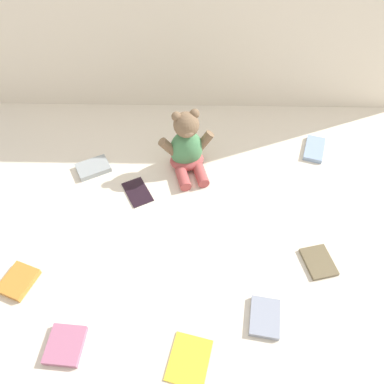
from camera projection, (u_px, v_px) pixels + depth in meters
The scene contains 11 objects.
ground_plane at pixel (196, 189), 1.28m from camera, with size 3.20×3.20×0.00m, color silver.
backdrop_drape at pixel (198, 11), 1.30m from camera, with size 1.76×0.03×0.79m, color silver.
teddy_bear at pixel (186, 148), 1.29m from camera, with size 0.20×0.20×0.24m.
book_case_0 at pixel (93, 168), 1.34m from camera, with size 0.08×0.11×0.02m, color #929B9F.
book_case_1 at pixel (318, 262), 1.09m from camera, with size 0.08×0.10×0.01m, color brown.
book_case_2 at pixel (188, 360), 0.92m from camera, with size 0.10×0.12×0.01m, color yellow.
book_case_3 at pixel (314, 149), 1.40m from camera, with size 0.07×0.13×0.02m, color #87A4CB.
book_case_4 at pixel (264, 317), 0.98m from camera, with size 0.08×0.11×0.02m, color #8A93A8.
book_case_5 at pixel (137, 192), 1.27m from camera, with size 0.07×0.12×0.01m, color black.
book_case_6 at pixel (18, 281), 1.05m from camera, with size 0.08×0.10×0.02m, color orange.
book_case_7 at pixel (65, 345), 0.93m from camera, with size 0.09×0.10×0.02m, color #B06485.
Camera 1 is at (0.00, -0.84, 0.97)m, focal length 34.32 mm.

